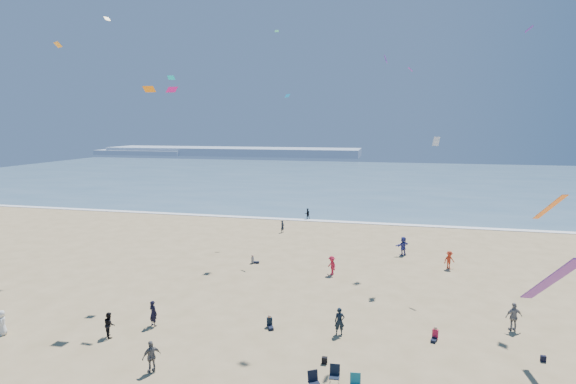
# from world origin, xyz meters

# --- Properties ---
(ocean) EXTENTS (220.00, 100.00, 0.06)m
(ocean) POSITION_xyz_m (0.00, 95.00, 0.03)
(ocean) COLOR #476B84
(ocean) RESTS_ON ground
(surf_line) EXTENTS (220.00, 1.20, 0.08)m
(surf_line) POSITION_xyz_m (0.00, 45.00, 0.04)
(surf_line) COLOR white
(surf_line) RESTS_ON ground
(headland_far) EXTENTS (110.00, 20.00, 3.20)m
(headland_far) POSITION_xyz_m (-60.00, 170.00, 1.60)
(headland_far) COLOR #7A8EA8
(headland_far) RESTS_ON ground
(headland_near) EXTENTS (40.00, 14.00, 2.00)m
(headland_near) POSITION_xyz_m (-100.00, 165.00, 1.00)
(headland_near) COLOR #7A8EA8
(headland_near) RESTS_ON ground
(standing_flyers) EXTENTS (32.59, 47.65, 1.90)m
(standing_flyers) POSITION_xyz_m (4.44, 17.34, 0.85)
(standing_flyers) COLOR black
(standing_flyers) RESTS_ON ground
(seated_group) EXTENTS (16.44, 33.87, 0.84)m
(seated_group) POSITION_xyz_m (1.76, 8.20, 0.42)
(seated_group) COLOR white
(seated_group) RESTS_ON ground
(chair_cluster) EXTENTS (2.73, 1.52, 1.00)m
(chair_cluster) POSITION_xyz_m (4.86, 5.88, 0.50)
(chair_cluster) COLOR black
(chair_cluster) RESTS_ON ground
(black_backpack) EXTENTS (0.30, 0.22, 0.38)m
(black_backpack) POSITION_xyz_m (4.01, 8.28, 0.19)
(black_backpack) COLOR black
(black_backpack) RESTS_ON ground
(navy_bag) EXTENTS (0.28, 0.18, 0.34)m
(navy_bag) POSITION_xyz_m (15.92, 11.24, 0.17)
(navy_bag) COLOR black
(navy_bag) RESTS_ON ground
(kites_aloft) EXTENTS (40.50, 42.93, 29.07)m
(kites_aloft) POSITION_xyz_m (8.77, 12.72, 14.61)
(kites_aloft) COLOR green
(kites_aloft) RESTS_ON ground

